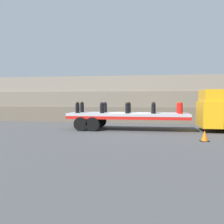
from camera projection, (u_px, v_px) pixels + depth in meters
name	position (u px, v px, depth m)	size (l,w,h in m)	color
ground_plane	(128.00, 130.00, 17.22)	(120.00, 120.00, 0.00)	#474749
rock_cliff	(135.00, 99.00, 23.66)	(60.00, 3.30, 4.24)	#665B4C
truck_cab	(221.00, 110.00, 16.21)	(2.57, 2.74, 2.71)	orange
flatbed_trailer	(120.00, 116.00, 17.26)	(8.08, 2.66, 1.16)	#B2B2B7
fire_hydrant_black_near_0	(77.00, 108.00, 17.12)	(0.35, 0.52, 0.75)	black
fire_hydrant_black_far_0	(82.00, 107.00, 18.23)	(0.35, 0.52, 0.75)	black
fire_hydrant_black_near_1	(102.00, 108.00, 16.85)	(0.35, 0.52, 0.75)	black
fire_hydrant_black_far_1	(105.00, 107.00, 17.97)	(0.35, 0.52, 0.75)	black
fire_hydrant_black_near_2	(127.00, 108.00, 16.58)	(0.35, 0.52, 0.75)	black
fire_hydrant_black_far_2	(129.00, 107.00, 17.70)	(0.35, 0.52, 0.75)	black
fire_hydrant_black_near_3	(153.00, 108.00, 16.32)	(0.35, 0.52, 0.75)	black
fire_hydrant_black_far_3	(153.00, 108.00, 17.43)	(0.35, 0.52, 0.75)	black
fire_hydrant_red_near_4	(181.00, 108.00, 16.05)	(0.35, 0.52, 0.75)	red
fire_hydrant_red_far_4	(179.00, 108.00, 17.17)	(0.35, 0.52, 0.75)	red
cargo_strap_rear	(80.00, 102.00, 17.66)	(0.05, 2.77, 0.01)	yellow
cargo_strap_middle	(128.00, 102.00, 17.12)	(0.05, 2.77, 0.01)	yellow
cargo_strap_front	(180.00, 102.00, 16.59)	(0.05, 2.77, 0.01)	yellow
traffic_cone	(205.00, 136.00, 12.42)	(0.44, 0.44, 0.55)	black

